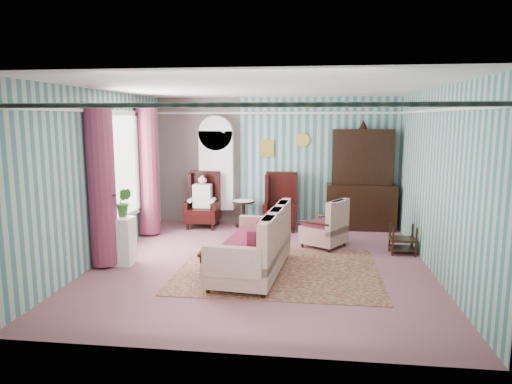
# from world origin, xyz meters

# --- Properties ---
(floor) EXTENTS (6.00, 6.00, 0.00)m
(floor) POSITION_xyz_m (0.00, 0.00, 0.00)
(floor) COLOR #884F55
(floor) RESTS_ON ground
(room_shell) EXTENTS (5.53, 6.02, 2.91)m
(room_shell) POSITION_xyz_m (-0.62, 0.18, 2.01)
(room_shell) COLOR #3D6F6D
(room_shell) RESTS_ON ground
(bookcase) EXTENTS (0.80, 0.28, 2.24)m
(bookcase) POSITION_xyz_m (-1.35, 2.84, 1.12)
(bookcase) COLOR silver
(bookcase) RESTS_ON floor
(dresser_hutch) EXTENTS (1.50, 0.56, 2.36)m
(dresser_hutch) POSITION_xyz_m (1.90, 2.72, 1.18)
(dresser_hutch) COLOR black
(dresser_hutch) RESTS_ON floor
(wingback_left) EXTENTS (0.76, 0.80, 1.25)m
(wingback_left) POSITION_xyz_m (-1.60, 2.45, 0.62)
(wingback_left) COLOR black
(wingback_left) RESTS_ON floor
(wingback_right) EXTENTS (0.76, 0.80, 1.25)m
(wingback_right) POSITION_xyz_m (0.15, 2.45, 0.62)
(wingback_right) COLOR black
(wingback_right) RESTS_ON floor
(seated_woman) EXTENTS (0.44, 0.40, 1.18)m
(seated_woman) POSITION_xyz_m (-1.60, 2.45, 0.59)
(seated_woman) COLOR beige
(seated_woman) RESTS_ON floor
(round_side_table) EXTENTS (0.50, 0.50, 0.60)m
(round_side_table) POSITION_xyz_m (-0.70, 2.60, 0.30)
(round_side_table) COLOR black
(round_side_table) RESTS_ON floor
(nest_table) EXTENTS (0.45, 0.38, 0.54)m
(nest_table) POSITION_xyz_m (2.47, 0.90, 0.27)
(nest_table) COLOR black
(nest_table) RESTS_ON floor
(plant_stand) EXTENTS (0.55, 0.35, 0.80)m
(plant_stand) POSITION_xyz_m (-2.40, -0.30, 0.40)
(plant_stand) COLOR white
(plant_stand) RESTS_ON floor
(rug) EXTENTS (3.20, 2.60, 0.01)m
(rug) POSITION_xyz_m (0.30, -0.30, 0.01)
(rug) COLOR #4A1E18
(rug) RESTS_ON floor
(sofa) EXTENTS (1.29, 2.23, 0.94)m
(sofa) POSITION_xyz_m (-0.11, -0.51, 0.47)
(sofa) COLOR #BFB394
(sofa) RESTS_ON floor
(floral_armchair) EXTENTS (1.14, 1.11, 0.93)m
(floral_armchair) POSITION_xyz_m (1.06, 1.18, 0.46)
(floral_armchair) COLOR #C1BC95
(floral_armchair) RESTS_ON floor
(coffee_table) EXTENTS (0.93, 0.50, 0.42)m
(coffee_table) POSITION_xyz_m (-0.40, -0.68, 0.21)
(coffee_table) COLOR black
(coffee_table) RESTS_ON floor
(potted_plant_a) EXTENTS (0.42, 0.37, 0.44)m
(potted_plant_a) POSITION_xyz_m (-2.44, -0.41, 1.02)
(potted_plant_a) COLOR #204916
(potted_plant_a) RESTS_ON plant_stand
(potted_plant_b) EXTENTS (0.30, 0.25, 0.48)m
(potted_plant_b) POSITION_xyz_m (-2.30, -0.18, 1.04)
(potted_plant_b) COLOR #1E4A17
(potted_plant_b) RESTS_ON plant_stand
(potted_plant_c) EXTENTS (0.24, 0.24, 0.39)m
(potted_plant_c) POSITION_xyz_m (-2.51, -0.29, 0.99)
(potted_plant_c) COLOR #25541A
(potted_plant_c) RESTS_ON plant_stand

